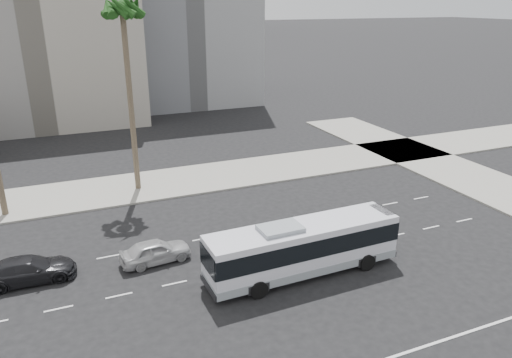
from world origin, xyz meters
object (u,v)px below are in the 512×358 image
palm_near (122,12)px  car_b (29,270)px  city_bus (303,246)px  car_a (155,251)px

palm_near → car_b: bearing=-124.5°
city_bus → palm_near: (-6.33, 16.80, 12.18)m
car_b → city_bus: bearing=-108.1°
city_bus → car_b: bearing=159.0°
city_bus → car_a: bearing=147.5°
car_a → car_b: bearing=79.3°
car_a → car_b: (-6.91, 0.62, 0.01)m
car_a → palm_near: (1.12, 12.28, 13.17)m
city_bus → palm_near: 21.70m
car_a → palm_near: palm_near is taller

